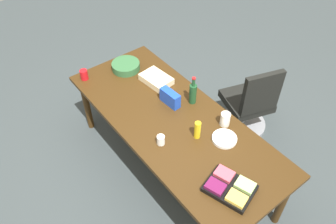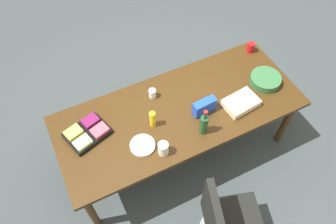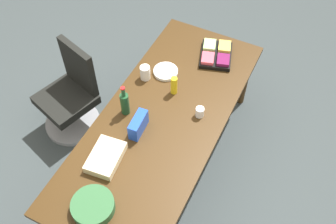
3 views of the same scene
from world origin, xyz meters
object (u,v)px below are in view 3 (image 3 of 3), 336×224
at_px(paper_plate_stack, 166,72).
at_px(mustard_bottle, 174,85).
at_px(paper_cup, 200,112).
at_px(sheet_cake, 106,157).
at_px(fruit_platter, 216,54).
at_px(conference_table, 163,123).
at_px(chip_bag_blue, 138,125).
at_px(salad_bowl, 93,206).
at_px(mayo_jar, 145,73).
at_px(office_chair, 71,100).
at_px(wine_bottle, 125,103).

height_order(paper_plate_stack, mustard_bottle, mustard_bottle).
height_order(mustard_bottle, paper_cup, mustard_bottle).
distance_m(sheet_cake, fruit_platter, 1.44).
relative_size(conference_table, chip_bag_blue, 10.66).
bearing_deg(salad_bowl, mustard_bottle, 178.34).
bearing_deg(chip_bag_blue, mayo_jar, -157.04).
bearing_deg(office_chair, paper_cup, 94.02).
relative_size(office_chair, salad_bowl, 3.10).
relative_size(paper_plate_stack, salad_bowl, 0.73).
bearing_deg(mayo_jar, salad_bowl, 11.92).
xyz_separation_m(office_chair, paper_plate_stack, (-0.40, 0.84, 0.41)).
height_order(conference_table, wine_bottle, wine_bottle).
xyz_separation_m(paper_plate_stack, mayo_jar, (0.14, -0.13, 0.05)).
distance_m(office_chair, chip_bag_blue, 1.07).
bearing_deg(chip_bag_blue, conference_table, 148.91).
relative_size(chip_bag_blue, mustard_bottle, 1.25).
height_order(office_chair, paper_cup, office_chair).
xyz_separation_m(sheet_cake, salad_bowl, (0.38, 0.13, 0.00)).
height_order(sheet_cake, mayo_jar, mayo_jar).
xyz_separation_m(sheet_cake, fruit_platter, (-1.40, 0.33, -0.00)).
bearing_deg(wine_bottle, sheet_cake, 11.69).
xyz_separation_m(office_chair, wine_bottle, (0.15, 0.74, 0.51)).
xyz_separation_m(office_chair, salad_bowl, (0.99, 0.97, 0.43)).
xyz_separation_m(conference_table, wine_bottle, (0.08, -0.30, 0.19)).
height_order(paper_cup, salad_bowl, paper_cup).
height_order(office_chair, mustard_bottle, office_chair).
xyz_separation_m(sheet_cake, mayo_jar, (-0.88, -0.13, 0.03)).
distance_m(office_chair, mustard_bottle, 1.14).
bearing_deg(fruit_platter, office_chair, -55.75).
height_order(mayo_jar, mustard_bottle, mustard_bottle).
relative_size(office_chair, paper_cup, 10.45).
xyz_separation_m(paper_plate_stack, salad_bowl, (1.39, 0.13, 0.02)).
distance_m(wine_bottle, salad_bowl, 0.88).
relative_size(office_chair, chip_bag_blue, 4.27).
bearing_deg(office_chair, mayo_jar, 110.73).
distance_m(mayo_jar, salad_bowl, 1.28).
xyz_separation_m(sheet_cake, paper_plate_stack, (-1.01, 0.00, -0.02)).
bearing_deg(mayo_jar, wine_bottle, 5.10).
bearing_deg(conference_table, mayo_jar, -134.63).
relative_size(mayo_jar, mustard_bottle, 0.76).
relative_size(conference_table, salad_bowl, 7.74).
distance_m(sheet_cake, paper_plate_stack, 1.01).
distance_m(paper_cup, salad_bowl, 1.13).
height_order(sheet_cake, fruit_platter, fruit_platter).
height_order(wine_bottle, paper_cup, wine_bottle).
distance_m(office_chair, sheet_cake, 1.12).
height_order(chip_bag_blue, mustard_bottle, mustard_bottle).
xyz_separation_m(wine_bottle, paper_cup, (-0.24, 0.56, -0.07)).
distance_m(chip_bag_blue, mustard_bottle, 0.49).
height_order(conference_table, paper_plate_stack, paper_plate_stack).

